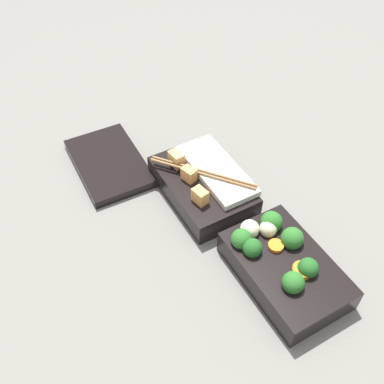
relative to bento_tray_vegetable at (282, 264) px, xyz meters
The scene contains 4 objects.
ground_plane 0.12m from the bento_tray_vegetable, ahead, with size 3.00×3.00×0.00m, color slate.
bento_tray_vegetable is the anchor object (origin of this frame).
bento_tray_rice 0.21m from the bento_tray_vegetable, ahead, with size 0.20×0.13×0.07m.
bento_lid 0.40m from the bento_tray_vegetable, 21.05° to the left, with size 0.19×0.12×0.02m, color black.
Camera 1 is at (-0.39, 0.33, 0.62)m, focal length 42.00 mm.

